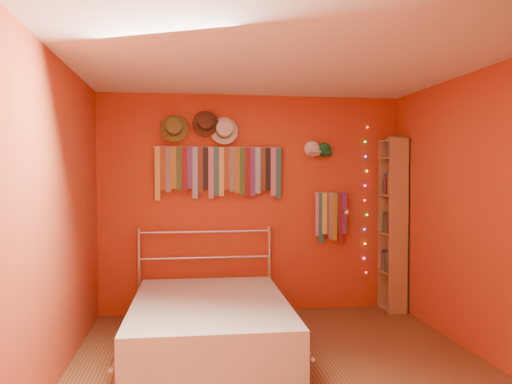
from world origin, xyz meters
name	(u,v)px	position (x,y,z in m)	size (l,w,h in m)	color
ground	(282,368)	(0.00, 0.00, 0.00)	(3.50, 3.50, 0.00)	#55351D
back_wall	(253,204)	(0.00, 1.75, 1.25)	(3.50, 0.02, 2.50)	#963E18
right_wall	(481,214)	(1.75, 0.00, 1.25)	(0.02, 3.50, 2.50)	#963E18
left_wall	(56,219)	(-1.75, 0.00, 1.25)	(0.02, 3.50, 2.50)	#963E18
ceiling	(282,61)	(0.00, 0.00, 2.50)	(3.50, 3.50, 0.02)	white
tie_rack	(219,170)	(-0.39, 1.68, 1.65)	(1.45, 0.03, 0.60)	silver
small_tie_rack	(331,215)	(0.92, 1.68, 1.12)	(0.40, 0.03, 0.60)	silver
fedora_olive	(174,127)	(-0.90, 1.65, 2.11)	(0.31, 0.17, 0.31)	brown
fedora_brown	(206,123)	(-0.55, 1.65, 2.17)	(0.30, 0.16, 0.29)	#432518
fedora_white	(224,130)	(-0.34, 1.65, 2.09)	(0.32, 0.17, 0.31)	beige
cap_white	(312,149)	(0.69, 1.70, 1.89)	(0.18, 0.23, 0.18)	white
cap_green	(324,150)	(0.83, 1.70, 1.87)	(0.17, 0.22, 0.17)	#166632
fairy_lights	(366,200)	(1.35, 1.71, 1.28)	(0.06, 0.02, 1.76)	#FF3333
reading_lamp	(346,212)	(1.04, 1.52, 1.16)	(0.07, 0.29, 0.09)	silver
bookshelf	(396,224)	(1.66, 1.53, 1.02)	(0.25, 0.34, 2.00)	olive
bed	(210,322)	(-0.56, 0.61, 0.23)	(1.54, 2.07, 1.00)	silver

